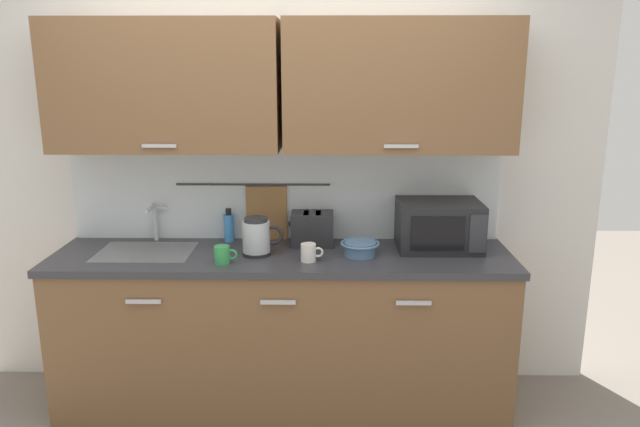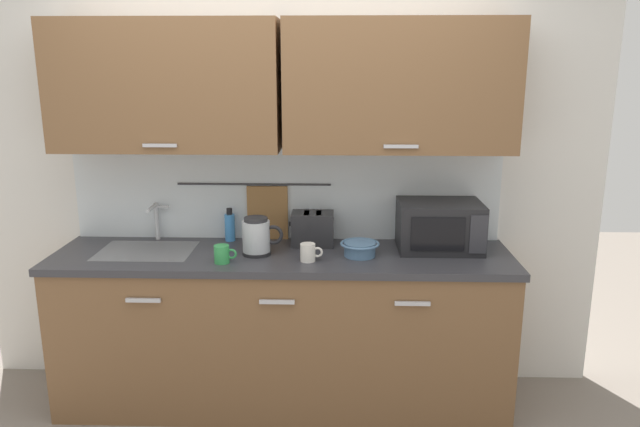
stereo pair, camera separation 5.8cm
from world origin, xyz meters
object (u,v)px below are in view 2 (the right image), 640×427
object	(u,v)px
electric_kettle	(257,237)
toaster	(313,229)
mug_near_sink	(222,254)
microwave	(439,226)
mug_by_kettle	(308,252)
mixing_bowl	(360,248)
dish_soap_bottle	(230,226)

from	to	relation	value
electric_kettle	toaster	distance (m)	0.35
electric_kettle	mug_near_sink	distance (m)	0.23
microwave	mug_by_kettle	distance (m)	0.77
mixing_bowl	toaster	size ratio (longest dim) A/B	0.84
microwave	mug_near_sink	bearing A→B (deg)	-166.49
electric_kettle	dish_soap_bottle	xyz separation A→B (m)	(-0.20, 0.26, -0.01)
mug_by_kettle	dish_soap_bottle	bearing A→B (deg)	142.89
mug_near_sink	toaster	distance (m)	0.57
electric_kettle	mixing_bowl	distance (m)	0.56
electric_kettle	mug_by_kettle	xyz separation A→B (m)	(0.29, -0.11, -0.05)
electric_kettle	mug_by_kettle	distance (m)	0.31
mixing_bowl	dish_soap_bottle	bearing A→B (deg)	160.49
mixing_bowl	microwave	bearing A→B (deg)	17.62
dish_soap_bottle	mug_near_sink	distance (m)	0.41
microwave	mug_near_sink	distance (m)	1.21
electric_kettle	mug_by_kettle	world-z (taller)	electric_kettle
microwave	electric_kettle	xyz separation A→B (m)	(-1.01, -0.13, -0.03)
toaster	dish_soap_bottle	bearing A→B (deg)	172.28
dish_soap_bottle	mixing_bowl	distance (m)	0.80
dish_soap_bottle	mixing_bowl	xyz separation A→B (m)	(0.76, -0.27, -0.04)
mixing_bowl	mug_by_kettle	xyz separation A→B (m)	(-0.27, -0.10, 0.00)
microwave	dish_soap_bottle	world-z (taller)	microwave
electric_kettle	dish_soap_bottle	bearing A→B (deg)	127.30
mug_by_kettle	electric_kettle	bearing A→B (deg)	159.39
mug_near_sink	toaster	world-z (taller)	toaster
dish_soap_bottle	mug_by_kettle	bearing A→B (deg)	-37.11
mug_near_sink	toaster	bearing A→B (deg)	36.52
electric_kettle	toaster	bearing A→B (deg)	32.71
electric_kettle	mug_near_sink	bearing A→B (deg)	-137.47
electric_kettle	dish_soap_bottle	world-z (taller)	electric_kettle
dish_soap_bottle	toaster	bearing A→B (deg)	-7.72
microwave	mixing_bowl	size ratio (longest dim) A/B	2.15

